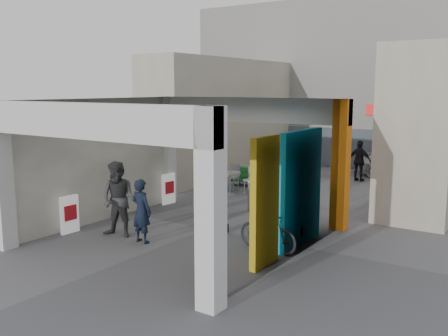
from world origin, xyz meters
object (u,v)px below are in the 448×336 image
Objects in this scene: bicycle_front at (280,215)px; cafe_set at (231,183)px; bicycle_rear at (267,231)px; border_collie at (220,224)px; man_back_turned at (118,199)px; man_elderly at (306,201)px; man_with_dog at (141,211)px; white_van at (405,164)px; produce_stand at (246,179)px; man_crates at (360,161)px.

cafe_set is at bearing 76.08° from bicycle_front.
border_collie is at bearing 78.21° from bicycle_rear.
bicycle_front is (3.38, 2.42, -0.45)m from man_back_turned.
border_collie is 0.38× the size of man_elderly.
man_with_dog reaches higher than cafe_set.
man_elderly is at bearing -167.60° from white_van.
border_collie is at bearing -120.56° from man_with_dog.
bicycle_rear is (2.91, 1.13, -0.32)m from man_with_dog.
border_collie is at bearing 147.99° from bicycle_front.
produce_stand is 0.53× the size of bicycle_front.
man_crates is (-1.20, 7.79, 0.02)m from man_elderly.
man_elderly is 9.18m from white_van.
cafe_set is 6.25m from man_back_turned.
produce_stand is 0.27× the size of white_van.
man_crates is at bearing 147.55° from white_van.
white_van is (0.64, 9.92, 0.14)m from bicycle_front.
man_elderly reaches higher than bicycle_front.
man_crates is (0.58, 9.28, 0.59)m from border_collie.
produce_stand is 7.64m from man_back_turned.
produce_stand is 6.52m from border_collie.
man_crates reaches higher than white_van.
man_with_dog is 0.95× the size of man_crates.
man_crates reaches higher than border_collie.
white_van is (0.28, 11.25, 0.19)m from bicycle_rear.
man_crates is at bearing 35.19° from bicycle_front.
white_van is at bearing -100.91° from man_with_dog.
bicycle_front is 1.38m from bicycle_rear.
man_crates is 0.83× the size of bicycle_front.
bicycle_rear is at bearing -39.91° from produce_stand.
man_elderly is 0.81× the size of bicycle_front.
white_van reaches higher than produce_stand.
white_van is at bearing 60.09° from produce_stand.
man_with_dog is 0.80× the size of bicycle_front.
man_back_turned is 12.98m from white_van.
man_crates is (3.35, 3.38, 0.56)m from produce_stand.
bicycle_front is at bearing 103.02° from man_crates.
man_back_turned is 3.92m from bicycle_rear.
produce_stand is at bearing 68.66° from bicycle_front.
produce_stand is at bearing 41.78° from bicycle_rear.
border_collie is 0.16× the size of white_van.
man_back_turned is 1.19× the size of man_elderly.
bicycle_front reaches higher than border_collie.
cafe_set is 1.52× the size of produce_stand.
bicycle_front is (0.81, -8.54, -0.31)m from man_crates.
man_elderly reaches higher than produce_stand.
man_back_turned is 4.92m from man_elderly.
man_with_dog is (1.61, -7.62, 0.52)m from produce_stand.
border_collie is 0.32× the size of man_back_turned.
produce_stand is at bearing -74.56° from man_with_dog.
man_crates is (2.57, 10.96, -0.14)m from man_back_turned.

